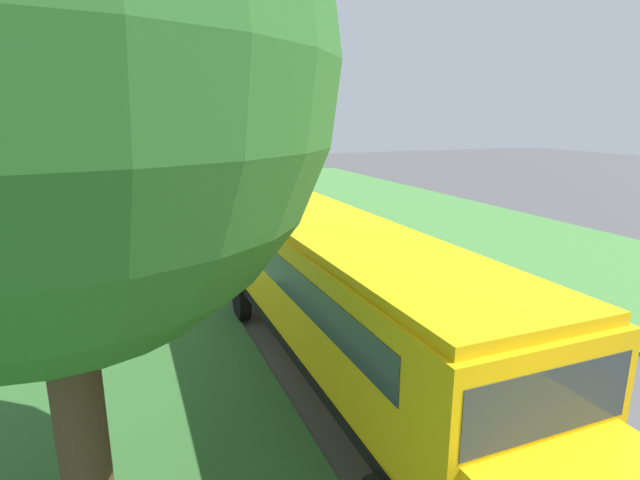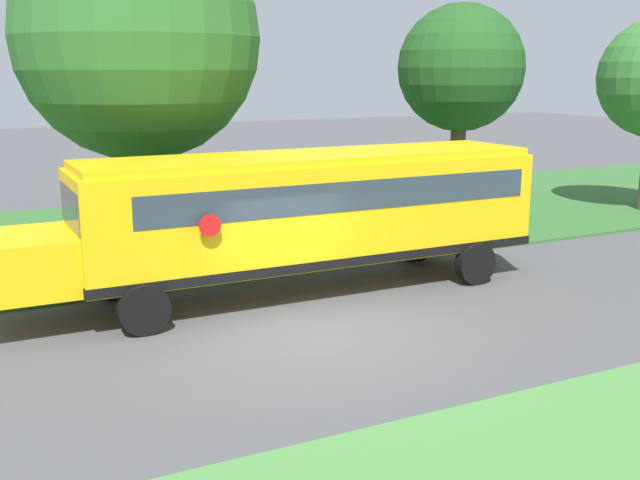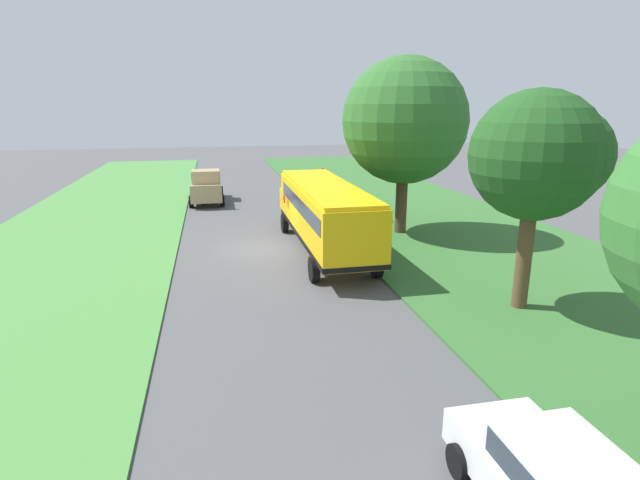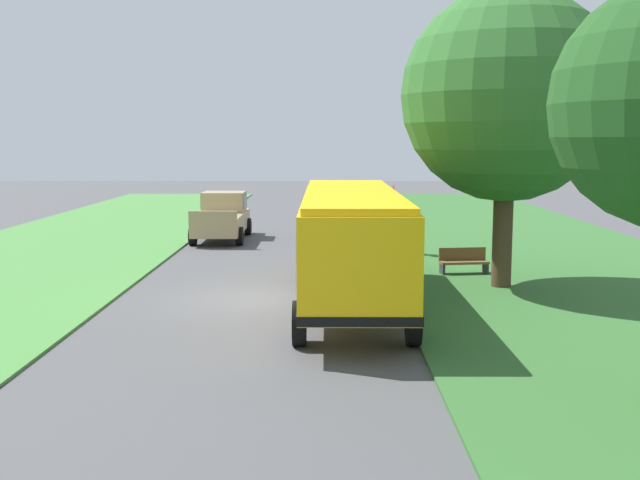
{
  "view_description": "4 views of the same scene",
  "coord_description": "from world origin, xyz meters",
  "px_view_note": "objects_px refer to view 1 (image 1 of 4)",
  "views": [
    {
      "loc": [
        -6.58,
        -7.45,
        5.27
      ],
      "look_at": [
        -1.52,
        5.18,
        1.88
      ],
      "focal_mm": 28.0,
      "sensor_mm": 36.0,
      "label": 1
    },
    {
      "loc": [
        12.33,
        -6.07,
        4.94
      ],
      "look_at": [
        -2.58,
        1.36,
        1.18
      ],
      "focal_mm": 42.0,
      "sensor_mm": 36.0,
      "label": 2
    },
    {
      "loc": [
        2.17,
        22.57,
        6.58
      ],
      "look_at": [
        -1.71,
        4.42,
        1.51
      ],
      "focal_mm": 28.0,
      "sensor_mm": 36.0,
      "label": 3
    },
    {
      "loc": [
        -1.94,
        20.89,
        4.51
      ],
      "look_at": [
        -1.82,
        1.9,
        1.94
      ],
      "focal_mm": 42.0,
      "sensor_mm": 36.0,
      "label": 4
    }
  ],
  "objects_px": {
    "school_bus": "(348,292)",
    "oak_tree_roadside_mid": "(72,124)",
    "car_white_nearest": "(206,208)",
    "oak_tree_beside_bus": "(38,73)",
    "oak_tree_far_end": "(124,132)"
  },
  "relations": [
    {
      "from": "oak_tree_beside_bus",
      "to": "oak_tree_far_end",
      "type": "distance_m",
      "value": 17.93
    },
    {
      "from": "car_white_nearest",
      "to": "oak_tree_beside_bus",
      "type": "distance_m",
      "value": 19.83
    },
    {
      "from": "oak_tree_beside_bus",
      "to": "oak_tree_far_end",
      "type": "height_order",
      "value": "oak_tree_beside_bus"
    },
    {
      "from": "car_white_nearest",
      "to": "oak_tree_far_end",
      "type": "height_order",
      "value": "oak_tree_far_end"
    },
    {
      "from": "car_white_nearest",
      "to": "oak_tree_roadside_mid",
      "type": "bearing_deg",
      "value": -120.94
    },
    {
      "from": "school_bus",
      "to": "car_white_nearest",
      "type": "xyz_separation_m",
      "value": [
        -0.17,
        16.25,
        -1.05
      ]
    },
    {
      "from": "car_white_nearest",
      "to": "oak_tree_roadside_mid",
      "type": "distance_m",
      "value": 10.45
    },
    {
      "from": "school_bus",
      "to": "oak_tree_far_end",
      "type": "height_order",
      "value": "oak_tree_far_end"
    },
    {
      "from": "car_white_nearest",
      "to": "oak_tree_far_end",
      "type": "relative_size",
      "value": 0.65
    },
    {
      "from": "oak_tree_far_end",
      "to": "oak_tree_beside_bus",
      "type": "bearing_deg",
      "value": -93.26
    },
    {
      "from": "school_bus",
      "to": "oak_tree_roadside_mid",
      "type": "bearing_deg",
      "value": 122.38
    },
    {
      "from": "oak_tree_beside_bus",
      "to": "oak_tree_far_end",
      "type": "xyz_separation_m",
      "value": [
        1.02,
        17.87,
        -1.08
      ]
    },
    {
      "from": "school_bus",
      "to": "oak_tree_roadside_mid",
      "type": "relative_size",
      "value": 1.75
    },
    {
      "from": "school_bus",
      "to": "oak_tree_roadside_mid",
      "type": "height_order",
      "value": "oak_tree_roadside_mid"
    },
    {
      "from": "school_bus",
      "to": "oak_tree_far_end",
      "type": "xyz_separation_m",
      "value": [
        -3.6,
        15.4,
        2.69
      ]
    }
  ]
}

